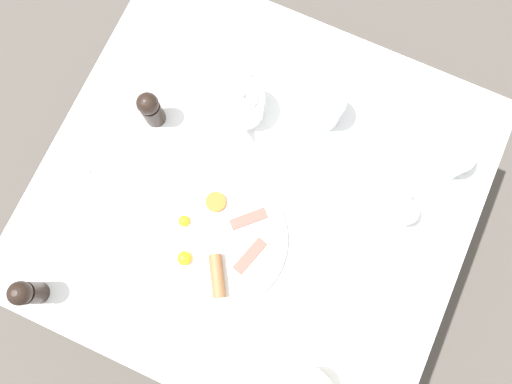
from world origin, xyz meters
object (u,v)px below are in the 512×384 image
Objects in this scene: water_glass_tall at (325,109)px; knife_by_plate at (174,32)px; breakfast_plate at (216,241)px; salt_grinder at (27,293)px; water_glass_short at (451,159)px; creamer_jug at (403,213)px; teapot_near at (242,103)px; pepper_grinder at (151,109)px; fork_by_plate at (91,188)px.

water_glass_tall is 0.45× the size of knife_by_plate.
knife_by_plate is (0.42, 0.31, -0.01)m from breakfast_plate.
salt_grinder is at bearing 147.13° from water_glass_tall.
water_glass_short is 0.72m from knife_by_plate.
creamer_jug is at bearing -106.33° from knife_by_plate.
salt_grinder is (-0.57, 0.23, 0.01)m from teapot_near.
water_glass_short reaches higher than knife_by_plate.
water_glass_short is 1.03× the size of creamer_jug.
pepper_grinder reaches higher than water_glass_tall.
breakfast_plate is 2.31× the size of fork_by_plate.
creamer_jug reaches higher than knife_by_plate.
teapot_near is 0.44m from creamer_jug.
teapot_near reaches higher than creamer_jug.
salt_grinder is (-0.47, 0.05, 0.00)m from pepper_grinder.
salt_grinder reaches higher than water_glass_tall.
salt_grinder is at bearing -49.00° from teapot_near.
pepper_grinder is 0.23m from knife_by_plate.
breakfast_plate is at bearing -129.02° from pepper_grinder.
pepper_grinder is 0.23m from fork_by_plate.
knife_by_plate is (0.43, -0.00, 0.00)m from fork_by_plate.
teapot_near is 1.88× the size of water_glass_tall.
creamer_jug is 0.71m from fork_by_plate.
water_glass_tall is at bearing -47.59° from fork_by_plate.
teapot_near is 0.20m from pepper_grinder.
water_glass_tall reaches higher than breakfast_plate.
salt_grinder is (-0.26, 0.31, 0.05)m from breakfast_plate.
breakfast_plate is 0.39m from water_glass_tall.
water_glass_tall is at bearing 59.79° from creamer_jug.
breakfast_plate is 0.56m from water_glass_short.
water_glass_short is at bearing -46.95° from breakfast_plate.
water_glass_short is (0.38, -0.41, 0.03)m from breakfast_plate.
teapot_near is at bearing -60.58° from pepper_grinder.
pepper_grinder is at bearing -165.04° from knife_by_plate.
creamer_jug reaches higher than fork_by_plate.
water_glass_tall is at bearing -65.04° from pepper_grinder.
salt_grinder is 0.85× the size of fork_by_plate.
salt_grinder is 0.26m from fork_by_plate.
knife_by_plate is (0.19, 0.66, -0.03)m from creamer_jug.
breakfast_plate is at bearing -13.11° from teapot_near.
knife_by_plate is (0.04, 0.72, -0.04)m from water_glass_short.
pepper_grinder is 0.47m from salt_grinder.
teapot_near is at bearing 98.89° from water_glass_short.
pepper_grinder is at bearing 114.96° from water_glass_tall.
fork_by_plate is 0.68× the size of knife_by_plate.
salt_grinder is at bearing 130.75° from breakfast_plate.
pepper_grinder is at bearing -6.49° from salt_grinder.
pepper_grinder reaches higher than fork_by_plate.
creamer_jug is 0.82m from salt_grinder.
breakfast_plate is 3.45× the size of water_glass_tall.
salt_grinder is at bearing 173.51° from pepper_grinder.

